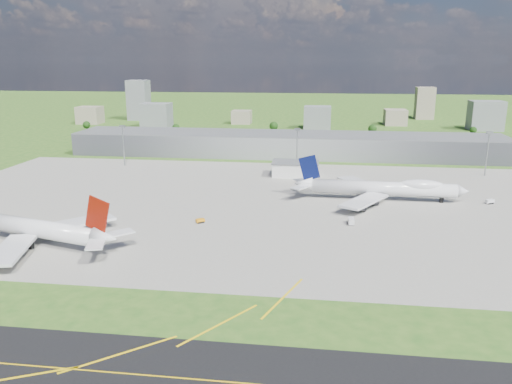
# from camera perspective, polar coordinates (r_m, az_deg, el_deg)

# --- Properties ---
(ground) EXTENTS (1400.00, 1400.00, 0.00)m
(ground) POSITION_cam_1_polar(r_m,az_deg,el_deg) (341.78, 3.29, 3.77)
(ground) COLOR #2C591C
(ground) RESTS_ON ground
(apron) EXTENTS (360.00, 190.00, 0.08)m
(apron) POSITION_cam_1_polar(r_m,az_deg,el_deg) (234.36, 3.71, -1.42)
(apron) COLOR gray
(apron) RESTS_ON ground
(terminal) EXTENTS (300.00, 42.00, 15.00)m
(terminal) POSITION_cam_1_polar(r_m,az_deg,el_deg) (355.17, 3.49, 5.41)
(terminal) COLOR gray
(terminal) RESTS_ON ground
(ops_building) EXTENTS (26.00, 16.00, 8.00)m
(ops_building) POSITION_cam_1_polar(r_m,az_deg,el_deg) (291.49, 4.52, 2.61)
(ops_building) COLOR silver
(ops_building) RESTS_ON ground
(mast_west) EXTENTS (3.50, 2.00, 25.90)m
(mast_west) POSITION_cam_1_polar(r_m,az_deg,el_deg) (327.78, -14.96, 5.95)
(mast_west) COLOR gray
(mast_west) RESTS_ON ground
(mast_center) EXTENTS (3.50, 2.00, 25.90)m
(mast_center) POSITION_cam_1_polar(r_m,az_deg,el_deg) (303.69, 4.73, 5.73)
(mast_center) COLOR gray
(mast_center) RESTS_ON ground
(mast_east) EXTENTS (3.50, 2.00, 25.90)m
(mast_east) POSITION_cam_1_polar(r_m,az_deg,el_deg) (318.14, 25.00, 4.81)
(mast_east) COLOR gray
(mast_east) RESTS_ON ground
(airliner_red_twin) EXTENTS (76.74, 58.67, 21.40)m
(airliner_red_twin) POSITION_cam_1_polar(r_m,az_deg,el_deg) (201.05, -24.16, -3.83)
(airliner_red_twin) COLOR silver
(airliner_red_twin) RESTS_ON ground
(airliner_blue_quad) EXTENTS (82.00, 64.41, 21.44)m
(airliner_blue_quad) POSITION_cam_1_polar(r_m,az_deg,el_deg) (246.87, 14.32, 0.40)
(airliner_blue_quad) COLOR silver
(airliner_blue_quad) RESTS_ON ground
(tug_yellow) EXTENTS (3.95, 3.63, 1.73)m
(tug_yellow) POSITION_cam_1_polar(r_m,az_deg,el_deg) (208.68, -6.39, -3.30)
(tug_yellow) COLOR orange
(tug_yellow) RESTS_ON ground
(van_white_near) EXTENTS (2.45, 5.21, 2.63)m
(van_white_near) POSITION_cam_1_polar(r_m,az_deg,el_deg) (209.18, 10.82, -3.32)
(van_white_near) COLOR silver
(van_white_near) RESTS_ON ground
(van_white_far) EXTENTS (4.41, 3.48, 2.13)m
(van_white_far) POSITION_cam_1_polar(r_m,az_deg,el_deg) (258.98, 25.15, -1.01)
(van_white_far) COLOR white
(van_white_far) RESTS_ON ground
(bldg_far_w) EXTENTS (24.00, 20.00, 18.00)m
(bldg_far_w) POSITION_cam_1_polar(r_m,az_deg,el_deg) (563.37, -18.46, 8.34)
(bldg_far_w) COLOR gray
(bldg_far_w) RESTS_ON ground
(bldg_w) EXTENTS (28.00, 22.00, 24.00)m
(bldg_w) POSITION_cam_1_polar(r_m,az_deg,el_deg) (514.40, -11.31, 8.59)
(bldg_w) COLOR slate
(bldg_w) RESTS_ON ground
(bldg_cw) EXTENTS (20.00, 18.00, 14.00)m
(bldg_cw) POSITION_cam_1_polar(r_m,az_deg,el_deg) (534.48, -1.65, 8.56)
(bldg_cw) COLOR gray
(bldg_cw) RESTS_ON ground
(bldg_c) EXTENTS (26.00, 20.00, 22.00)m
(bldg_c) POSITION_cam_1_polar(r_m,az_deg,el_deg) (497.57, 7.02, 8.45)
(bldg_c) COLOR slate
(bldg_c) RESTS_ON ground
(bldg_ce) EXTENTS (22.00, 24.00, 16.00)m
(bldg_ce) POSITION_cam_1_polar(r_m,az_deg,el_deg) (542.97, 15.62, 8.23)
(bldg_ce) COLOR gray
(bldg_ce) RESTS_ON ground
(bldg_e) EXTENTS (30.00, 22.00, 28.00)m
(bldg_e) POSITION_cam_1_polar(r_m,az_deg,el_deg) (530.58, 24.76, 7.93)
(bldg_e) COLOR slate
(bldg_e) RESTS_ON ground
(bldg_tall_w) EXTENTS (22.00, 20.00, 44.00)m
(bldg_tall_w) POSITION_cam_1_polar(r_m,az_deg,el_deg) (583.19, -13.26, 10.19)
(bldg_tall_w) COLOR slate
(bldg_tall_w) RESTS_ON ground
(bldg_tall_e) EXTENTS (20.00, 18.00, 36.00)m
(bldg_tall_e) POSITION_cam_1_polar(r_m,az_deg,el_deg) (607.60, 18.71, 9.60)
(bldg_tall_e) COLOR gray
(bldg_tall_e) RESTS_ON ground
(tree_far_w) EXTENTS (7.20, 7.20, 8.80)m
(tree_far_w) POSITION_cam_1_polar(r_m,az_deg,el_deg) (510.40, -18.80, 7.28)
(tree_far_w) COLOR #382314
(tree_far_w) RESTS_ON ground
(tree_w) EXTENTS (6.75, 6.75, 8.25)m
(tree_w) POSITION_cam_1_polar(r_m,az_deg,el_deg) (473.06, -9.14, 7.29)
(tree_w) COLOR #382314
(tree_w) RESTS_ON ground
(tree_c) EXTENTS (8.10, 8.10, 9.90)m
(tree_c) POSITION_cam_1_polar(r_m,az_deg,el_deg) (470.45, 2.04, 7.55)
(tree_c) COLOR #382314
(tree_c) RESTS_ON ground
(tree_e) EXTENTS (7.65, 7.65, 9.35)m
(tree_e) POSITION_cam_1_polar(r_m,az_deg,el_deg) (465.72, 13.16, 7.06)
(tree_e) COLOR #382314
(tree_e) RESTS_ON ground
(tree_far_e) EXTENTS (6.30, 6.30, 7.70)m
(tree_far_e) POSITION_cam_1_polar(r_m,az_deg,el_deg) (492.61, 23.57, 6.51)
(tree_far_e) COLOR #382314
(tree_far_e) RESTS_ON ground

